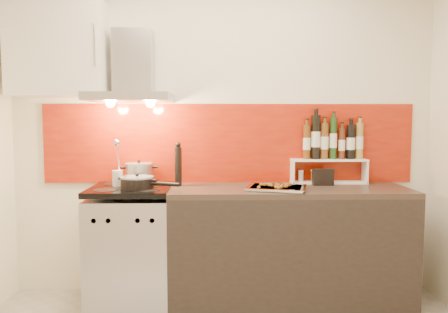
{
  "coord_description": "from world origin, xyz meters",
  "views": [
    {
      "loc": [
        -0.07,
        -2.16,
        1.41
      ],
      "look_at": [
        0.0,
        0.95,
        1.15
      ],
      "focal_mm": 35.0,
      "sensor_mm": 36.0,
      "label": 1
    }
  ],
  "objects_px": {
    "stock_pot": "(139,173)",
    "baking_tray": "(276,187)",
    "saute_pan": "(138,182)",
    "pepper_mill": "(178,165)",
    "range_stove": "(132,248)",
    "counter": "(289,246)"
  },
  "relations": [
    {
      "from": "stock_pot",
      "to": "baking_tray",
      "type": "xyz_separation_m",
      "value": [
        1.06,
        -0.29,
        -0.07
      ]
    },
    {
      "from": "saute_pan",
      "to": "baking_tray",
      "type": "relative_size",
      "value": 0.91
    },
    {
      "from": "stock_pot",
      "to": "pepper_mill",
      "type": "height_order",
      "value": "pepper_mill"
    },
    {
      "from": "range_stove",
      "to": "pepper_mill",
      "type": "distance_m",
      "value": 0.72
    },
    {
      "from": "range_stove",
      "to": "pepper_mill",
      "type": "bearing_deg",
      "value": 17.64
    },
    {
      "from": "range_stove",
      "to": "pepper_mill",
      "type": "relative_size",
      "value": 2.67
    },
    {
      "from": "range_stove",
      "to": "pepper_mill",
      "type": "xyz_separation_m",
      "value": [
        0.35,
        0.11,
        0.62
      ]
    },
    {
      "from": "stock_pot",
      "to": "counter",
      "type": "bearing_deg",
      "value": -9.7
    },
    {
      "from": "range_stove",
      "to": "saute_pan",
      "type": "bearing_deg",
      "value": -45.34
    },
    {
      "from": "counter",
      "to": "pepper_mill",
      "type": "relative_size",
      "value": 5.28
    },
    {
      "from": "stock_pot",
      "to": "baking_tray",
      "type": "distance_m",
      "value": 1.1
    },
    {
      "from": "range_stove",
      "to": "saute_pan",
      "type": "xyz_separation_m",
      "value": [
        0.07,
        -0.07,
        0.51
      ]
    },
    {
      "from": "range_stove",
      "to": "saute_pan",
      "type": "height_order",
      "value": "saute_pan"
    },
    {
      "from": "pepper_mill",
      "to": "baking_tray",
      "type": "height_order",
      "value": "pepper_mill"
    },
    {
      "from": "counter",
      "to": "pepper_mill",
      "type": "xyz_separation_m",
      "value": [
        -0.85,
        0.11,
        0.61
      ]
    },
    {
      "from": "pepper_mill",
      "to": "baking_tray",
      "type": "distance_m",
      "value": 0.78
    },
    {
      "from": "saute_pan",
      "to": "pepper_mill",
      "type": "bearing_deg",
      "value": 33.1
    },
    {
      "from": "range_stove",
      "to": "saute_pan",
      "type": "distance_m",
      "value": 0.52
    },
    {
      "from": "saute_pan",
      "to": "pepper_mill",
      "type": "distance_m",
      "value": 0.35
    },
    {
      "from": "counter",
      "to": "pepper_mill",
      "type": "bearing_deg",
      "value": 172.86
    },
    {
      "from": "stock_pot",
      "to": "pepper_mill",
      "type": "relative_size",
      "value": 0.64
    },
    {
      "from": "counter",
      "to": "stock_pot",
      "type": "relative_size",
      "value": 8.29
    }
  ]
}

